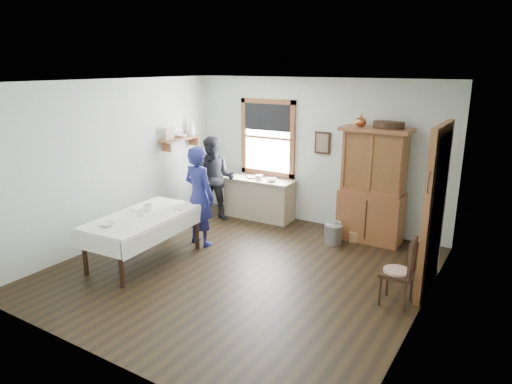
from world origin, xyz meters
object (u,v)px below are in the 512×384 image
at_px(work_counter, 259,198).
at_px(spindle_chair, 397,270).
at_px(figure_dark, 215,182).
at_px(dining_table, 144,238).
at_px(china_hutch, 372,186).
at_px(wicker_basket, 358,236).
at_px(pail, 333,234).
at_px(woman_blue, 199,200).

relative_size(work_counter, spindle_chair, 1.53).
bearing_deg(figure_dark, spindle_chair, -44.50).
xyz_separation_m(dining_table, figure_dark, (-0.26, 2.15, 0.38)).
xyz_separation_m(work_counter, china_hutch, (2.23, -0.03, 0.57)).
bearing_deg(wicker_basket, work_counter, 175.65).
relative_size(pail, wicker_basket, 1.07).
distance_m(work_counter, dining_table, 2.71).
bearing_deg(work_counter, figure_dark, -144.54).
distance_m(china_hutch, woman_blue, 2.89).
xyz_separation_m(pail, figure_dark, (-2.44, -0.04, 0.59)).
relative_size(work_counter, china_hutch, 0.71).
bearing_deg(spindle_chair, wicker_basket, 119.61).
height_order(china_hutch, woman_blue, china_hutch).
relative_size(wicker_basket, woman_blue, 0.20).
height_order(china_hutch, wicker_basket, china_hutch).
xyz_separation_m(spindle_chair, wicker_basket, (-1.12, 1.80, -0.36)).
bearing_deg(work_counter, wicker_basket, -6.22).
height_order(work_counter, china_hutch, china_hutch).
bearing_deg(spindle_chair, work_counter, 146.35).
height_order(work_counter, figure_dark, figure_dark).
distance_m(spindle_chair, wicker_basket, 2.15).
xyz_separation_m(china_hutch, woman_blue, (-2.36, -1.65, -0.20)).
bearing_deg(pail, woman_blue, -147.77).
distance_m(work_counter, woman_blue, 1.73).
distance_m(work_counter, figure_dark, 0.93).
bearing_deg(china_hutch, spindle_chair, -62.75).
xyz_separation_m(work_counter, wicker_basket, (2.09, -0.16, -0.31)).
bearing_deg(woman_blue, wicker_basket, -137.38).
height_order(dining_table, figure_dark, figure_dark).
height_order(china_hutch, dining_table, china_hutch).
distance_m(china_hutch, figure_dark, 2.96).
distance_m(dining_table, woman_blue, 1.11).
xyz_separation_m(woman_blue, figure_dark, (-0.55, 1.16, -0.02)).
relative_size(china_hutch, figure_dark, 1.29).
xyz_separation_m(dining_table, spindle_chair, (3.62, 0.71, 0.08)).
bearing_deg(figure_dark, work_counter, 13.19).
xyz_separation_m(pail, wicker_basket, (0.33, 0.33, -0.07)).
bearing_deg(work_counter, pail, -17.30).
relative_size(spindle_chair, wicker_basket, 2.99).
bearing_deg(dining_table, work_counter, 81.09).
bearing_deg(china_hutch, dining_table, -134.53).
bearing_deg(wicker_basket, woman_blue, -145.65).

